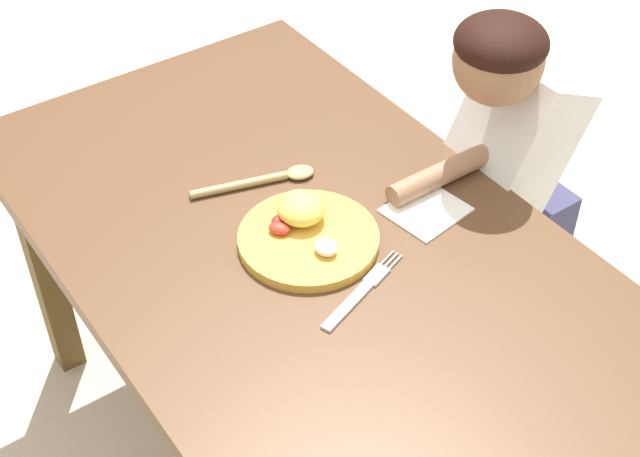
% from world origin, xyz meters
% --- Properties ---
extents(dining_table, '(1.29, 0.76, 0.67)m').
position_xyz_m(dining_table, '(0.00, 0.00, 0.58)').
color(dining_table, brown).
rests_on(dining_table, ground_plane).
extents(plate, '(0.24, 0.24, 0.06)m').
position_xyz_m(plate, '(0.00, 0.00, 0.68)').
color(plate, gold).
rests_on(plate, dining_table).
extents(fork, '(0.09, 0.20, 0.01)m').
position_xyz_m(fork, '(0.16, -0.00, 0.67)').
color(fork, silver).
rests_on(fork, dining_table).
extents(spoon, '(0.09, 0.23, 0.02)m').
position_xyz_m(spoon, '(-0.16, 0.02, 0.68)').
color(spoon, tan).
rests_on(spoon, dining_table).
extents(person, '(0.18, 0.42, 0.97)m').
position_xyz_m(person, '(0.02, 0.47, 0.52)').
color(person, '#3A3A5F').
rests_on(person, ground_plane).
extents(napkin, '(0.13, 0.14, 0.00)m').
position_xyz_m(napkin, '(0.06, 0.21, 0.67)').
color(napkin, white).
rests_on(napkin, dining_table).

